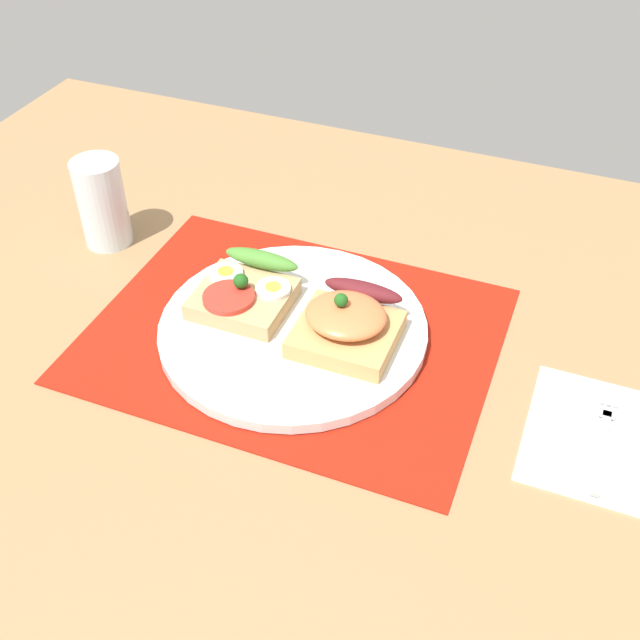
{
  "coord_description": "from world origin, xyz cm",
  "views": [
    {
      "loc": [
        24.85,
        -55.25,
        54.36
      ],
      "look_at": [
        3.0,
        0.0,
        3.0
      ],
      "focal_mm": 43.81,
      "sensor_mm": 36.0,
      "label": 1
    }
  ],
  "objects_px": {
    "sandwich_egg_tomato": "(245,291)",
    "fork": "(604,433)",
    "plate": "(293,328)",
    "sandwich_salmon": "(347,323)",
    "drinking_glass": "(102,203)",
    "napkin": "(592,436)"
  },
  "relations": [
    {
      "from": "napkin",
      "to": "drinking_glass",
      "type": "height_order",
      "value": "drinking_glass"
    },
    {
      "from": "sandwich_salmon",
      "to": "drinking_glass",
      "type": "height_order",
      "value": "drinking_glass"
    },
    {
      "from": "fork",
      "to": "sandwich_salmon",
      "type": "bearing_deg",
      "value": 174.01
    },
    {
      "from": "plate",
      "to": "fork",
      "type": "height_order",
      "value": "plate"
    },
    {
      "from": "napkin",
      "to": "drinking_glass",
      "type": "bearing_deg",
      "value": 169.75
    },
    {
      "from": "sandwich_egg_tomato",
      "to": "fork",
      "type": "xyz_separation_m",
      "value": [
        0.38,
        -0.04,
        -0.02
      ]
    },
    {
      "from": "fork",
      "to": "napkin",
      "type": "bearing_deg",
      "value": -163.27
    },
    {
      "from": "sandwich_salmon",
      "to": "drinking_glass",
      "type": "distance_m",
      "value": 0.34
    },
    {
      "from": "fork",
      "to": "plate",
      "type": "bearing_deg",
      "value": 175.24
    },
    {
      "from": "sandwich_egg_tomato",
      "to": "fork",
      "type": "height_order",
      "value": "sandwich_egg_tomato"
    },
    {
      "from": "drinking_glass",
      "to": "sandwich_salmon",
      "type": "bearing_deg",
      "value": -12.74
    },
    {
      "from": "sandwich_egg_tomato",
      "to": "napkin",
      "type": "xyz_separation_m",
      "value": [
        0.37,
        -0.04,
        -0.03
      ]
    },
    {
      "from": "napkin",
      "to": "drinking_glass",
      "type": "relative_size",
      "value": 1.39
    },
    {
      "from": "sandwich_egg_tomato",
      "to": "sandwich_salmon",
      "type": "bearing_deg",
      "value": -6.64
    },
    {
      "from": "plate",
      "to": "sandwich_salmon",
      "type": "bearing_deg",
      "value": 0.61
    },
    {
      "from": "plate",
      "to": "sandwich_egg_tomato",
      "type": "distance_m",
      "value": 0.07
    },
    {
      "from": "napkin",
      "to": "drinking_glass",
      "type": "distance_m",
      "value": 0.59
    },
    {
      "from": "drinking_glass",
      "to": "fork",
      "type": "bearing_deg",
      "value": -9.83
    },
    {
      "from": "plate",
      "to": "sandwich_egg_tomato",
      "type": "relative_size",
      "value": 2.69
    },
    {
      "from": "sandwich_egg_tomato",
      "to": "napkin",
      "type": "height_order",
      "value": "sandwich_egg_tomato"
    },
    {
      "from": "napkin",
      "to": "fork",
      "type": "distance_m",
      "value": 0.01
    },
    {
      "from": "sandwich_egg_tomato",
      "to": "drinking_glass",
      "type": "bearing_deg",
      "value": 163.95
    }
  ]
}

